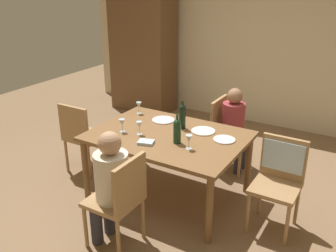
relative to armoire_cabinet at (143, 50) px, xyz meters
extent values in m
plane|color=#846647|center=(1.93, -2.34, -1.10)|extent=(10.00, 10.00, 0.00)
cube|color=beige|center=(1.93, 0.45, 0.25)|extent=(6.40, 0.12, 2.70)
cube|color=brown|center=(0.00, 0.00, -0.05)|extent=(1.10, 0.56, 2.10)
cube|color=brown|center=(1.93, -2.34, -0.36)|extent=(1.65, 1.18, 0.04)
cylinder|color=brown|center=(1.17, -2.86, -0.74)|extent=(0.07, 0.07, 0.71)
cylinder|color=brown|center=(2.68, -2.86, -0.74)|extent=(0.07, 0.07, 0.71)
cylinder|color=brown|center=(1.17, -1.82, -0.74)|extent=(0.07, 0.07, 0.71)
cylinder|color=brown|center=(2.68, -1.82, -0.74)|extent=(0.07, 0.07, 0.71)
cylinder|color=#A87F51|center=(2.49, -1.18, -0.88)|extent=(0.04, 0.04, 0.44)
cylinder|color=#A87F51|center=(2.49, -1.56, -0.88)|extent=(0.04, 0.04, 0.44)
cylinder|color=#A87F51|center=(2.11, -1.18, -0.88)|extent=(0.04, 0.04, 0.44)
cylinder|color=#A87F51|center=(2.11, -1.56, -0.88)|extent=(0.04, 0.04, 0.44)
cube|color=#A87F51|center=(2.30, -1.37, -0.64)|extent=(0.44, 0.44, 0.04)
cube|color=#A87F51|center=(2.10, -1.37, -0.40)|extent=(0.04, 0.44, 0.44)
cylinder|color=#A87F51|center=(1.74, -3.50, -0.88)|extent=(0.04, 0.04, 0.44)
cylinder|color=#A87F51|center=(1.74, -3.12, -0.88)|extent=(0.04, 0.04, 0.44)
cylinder|color=#A87F51|center=(2.12, -3.50, -0.88)|extent=(0.04, 0.04, 0.44)
cylinder|color=#A87F51|center=(2.12, -3.12, -0.88)|extent=(0.04, 0.04, 0.44)
cube|color=#A87F51|center=(1.93, -3.31, -0.64)|extent=(0.44, 0.44, 0.04)
cube|color=#A87F51|center=(2.13, -3.31, -0.40)|extent=(0.04, 0.44, 0.44)
cylinder|color=#A87F51|center=(0.53, -2.15, -0.88)|extent=(0.04, 0.04, 0.44)
cylinder|color=#A87F51|center=(0.91, -2.15, -0.88)|extent=(0.04, 0.04, 0.44)
cylinder|color=#A87F51|center=(0.53, -2.53, -0.88)|extent=(0.04, 0.04, 0.44)
cylinder|color=#A87F51|center=(0.91, -2.53, -0.88)|extent=(0.04, 0.04, 0.44)
cube|color=#A87F51|center=(0.72, -2.34, -0.64)|extent=(0.44, 0.44, 0.04)
cube|color=#A87F51|center=(0.72, -2.54, -0.40)|extent=(0.44, 0.04, 0.44)
cylinder|color=#A87F51|center=(3.32, -2.53, -0.88)|extent=(0.04, 0.04, 0.44)
cylinder|color=#A87F51|center=(2.94, -2.53, -0.88)|extent=(0.04, 0.04, 0.44)
cylinder|color=#A87F51|center=(3.32, -2.15, -0.88)|extent=(0.04, 0.04, 0.44)
cylinder|color=#A87F51|center=(2.94, -2.15, -0.88)|extent=(0.04, 0.04, 0.44)
cube|color=#A87F51|center=(3.13, -2.34, -0.64)|extent=(0.44, 0.44, 0.04)
cube|color=#A87F51|center=(3.13, -2.14, -0.40)|extent=(0.44, 0.04, 0.44)
cube|color=#ADC6D6|center=(3.13, -2.14, -0.38)|extent=(0.40, 0.07, 0.31)
cylinder|color=#33333D|center=(2.43, -1.29, -0.87)|extent=(0.10, 0.10, 0.46)
cylinder|color=#33333D|center=(2.43, -1.45, -0.87)|extent=(0.10, 0.10, 0.46)
cylinder|color=#9E383D|center=(2.30, -1.37, -0.42)|extent=(0.28, 0.28, 0.43)
sphere|color=#996B4C|center=(2.30, -1.37, -0.11)|extent=(0.19, 0.19, 0.19)
cylinder|color=#33333D|center=(1.78, -3.41, -0.87)|extent=(0.11, 0.11, 0.46)
cylinder|color=#33333D|center=(1.78, -3.22, -0.87)|extent=(0.11, 0.11, 0.46)
cylinder|color=beige|center=(1.93, -3.31, -0.40)|extent=(0.31, 0.31, 0.47)
sphere|color=tan|center=(1.93, -3.31, -0.06)|extent=(0.21, 0.21, 0.21)
cylinder|color=black|center=(1.97, -2.10, -0.23)|extent=(0.08, 0.08, 0.23)
sphere|color=black|center=(1.97, -2.10, -0.10)|extent=(0.08, 0.08, 0.08)
cylinder|color=black|center=(1.97, -2.10, -0.05)|extent=(0.03, 0.03, 0.07)
cylinder|color=#19381E|center=(2.11, -2.48, -0.24)|extent=(0.08, 0.08, 0.20)
sphere|color=#19381E|center=(2.11, -2.48, -0.13)|extent=(0.08, 0.08, 0.08)
cylinder|color=#19381E|center=(2.11, -2.48, -0.07)|extent=(0.03, 0.03, 0.08)
cylinder|color=silver|center=(1.45, -2.54, -0.34)|extent=(0.06, 0.06, 0.00)
cylinder|color=silver|center=(1.45, -2.54, -0.30)|extent=(0.01, 0.01, 0.07)
cone|color=silver|center=(1.45, -2.54, -0.23)|extent=(0.07, 0.07, 0.07)
cylinder|color=silver|center=(1.28, -1.96, -0.34)|extent=(0.06, 0.06, 0.00)
cylinder|color=silver|center=(1.28, -1.96, -0.30)|extent=(0.01, 0.01, 0.07)
cone|color=silver|center=(1.28, -1.96, -0.23)|extent=(0.07, 0.07, 0.07)
cylinder|color=silver|center=(1.66, -2.50, -0.34)|extent=(0.06, 0.06, 0.00)
cylinder|color=silver|center=(1.66, -2.50, -0.30)|extent=(0.01, 0.01, 0.07)
cone|color=silver|center=(1.66, -2.50, -0.23)|extent=(0.07, 0.07, 0.07)
cylinder|color=silver|center=(2.29, -2.54, -0.34)|extent=(0.06, 0.06, 0.00)
cylinder|color=silver|center=(2.29, -2.54, -0.30)|extent=(0.01, 0.01, 0.07)
cone|color=silver|center=(2.29, -2.54, -0.23)|extent=(0.07, 0.07, 0.07)
cylinder|color=white|center=(1.66, -2.01, -0.34)|extent=(0.27, 0.27, 0.01)
cylinder|color=white|center=(2.51, -2.17, -0.34)|extent=(0.23, 0.23, 0.01)
cylinder|color=white|center=(2.22, -2.07, -0.34)|extent=(0.26, 0.26, 0.01)
cube|color=#ADC6D6|center=(1.85, -2.66, -0.33)|extent=(0.19, 0.16, 0.03)
camera|label=1|loc=(3.85, -5.56, 1.29)|focal=40.28mm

